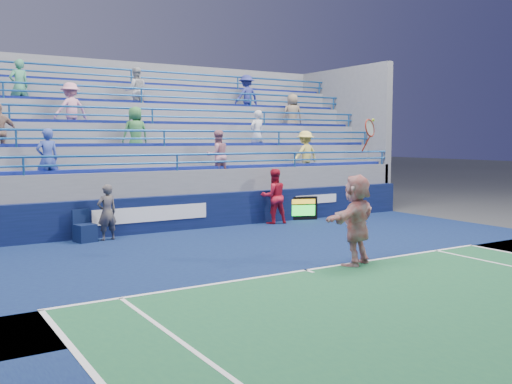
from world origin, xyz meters
TOP-DOWN VIEW (x-y plane):
  - ground at (0.00, 0.00)m, footprint 120.00×120.00m
  - sponsor_wall at (0.00, 6.50)m, footprint 18.00×0.32m
  - bleacher_stand at (-0.01, 10.27)m, footprint 18.00×5.60m
  - serve_speed_board at (4.48, 6.31)m, footprint 1.17×0.54m
  - judge_chair at (-3.10, 5.98)m, footprint 0.61×0.61m
  - tennis_player at (1.32, -0.10)m, footprint 1.99×1.28m
  - line_judge at (-2.50, 5.91)m, footprint 0.64×0.48m
  - ball_girl at (3.22, 6.10)m, footprint 1.01×0.86m

SIDE VIEW (x-z plane):
  - ground at x=0.00m, z-range 0.00..0.00m
  - judge_chair at x=-3.10m, z-range -0.16..0.74m
  - serve_speed_board at x=4.48m, z-range 0.00..0.83m
  - sponsor_wall at x=0.00m, z-range 0.00..1.10m
  - line_judge at x=-2.50m, z-range 0.00..1.58m
  - ball_girl at x=3.22m, z-range 0.00..1.85m
  - tennis_player at x=1.32m, z-range -0.61..2.68m
  - bleacher_stand at x=-0.01m, z-range -1.52..4.61m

